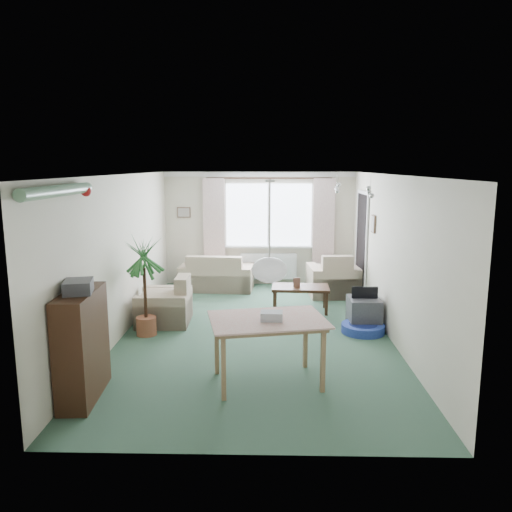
{
  "coord_description": "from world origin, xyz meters",
  "views": [
    {
      "loc": [
        0.18,
        -7.28,
        2.53
      ],
      "look_at": [
        0.0,
        0.3,
        1.15
      ],
      "focal_mm": 35.0,
      "sensor_mm": 36.0,
      "label": 1
    }
  ],
  "objects_px": {
    "armchair_corner": "(333,274)",
    "pet_bed": "(363,328)",
    "bookshelf": "(82,345)",
    "houseplant": "(145,287)",
    "dining_table": "(268,352)",
    "coffee_table": "(300,299)",
    "sofa": "(217,272)",
    "armchair_left": "(164,300)",
    "tv_cube": "(364,313)"
  },
  "relations": [
    {
      "from": "armchair_corner",
      "to": "pet_bed",
      "type": "xyz_separation_m",
      "value": [
        0.17,
        -2.26,
        -0.36
      ]
    },
    {
      "from": "bookshelf",
      "to": "houseplant",
      "type": "xyz_separation_m",
      "value": [
        0.19,
        2.06,
        0.15
      ]
    },
    {
      "from": "dining_table",
      "to": "pet_bed",
      "type": "xyz_separation_m",
      "value": [
        1.47,
        1.82,
        -0.32
      ]
    },
    {
      "from": "coffee_table",
      "to": "dining_table",
      "type": "xyz_separation_m",
      "value": [
        -0.57,
        -2.95,
        0.16
      ]
    },
    {
      "from": "coffee_table",
      "to": "houseplant",
      "type": "relative_size",
      "value": 0.66
    },
    {
      "from": "sofa",
      "to": "coffee_table",
      "type": "height_order",
      "value": "sofa"
    },
    {
      "from": "sofa",
      "to": "pet_bed",
      "type": "distance_m",
      "value": 3.68
    },
    {
      "from": "houseplant",
      "to": "dining_table",
      "type": "xyz_separation_m",
      "value": [
        1.83,
        -1.64,
        -0.37
      ]
    },
    {
      "from": "coffee_table",
      "to": "pet_bed",
      "type": "xyz_separation_m",
      "value": [
        0.89,
        -1.13,
        -0.16
      ]
    },
    {
      "from": "coffee_table",
      "to": "dining_table",
      "type": "height_order",
      "value": "dining_table"
    },
    {
      "from": "armchair_left",
      "to": "pet_bed",
      "type": "height_order",
      "value": "armchair_left"
    },
    {
      "from": "tv_cube",
      "to": "pet_bed",
      "type": "xyz_separation_m",
      "value": [
        -0.05,
        -0.23,
        -0.18
      ]
    },
    {
      "from": "bookshelf",
      "to": "houseplant",
      "type": "distance_m",
      "value": 2.07
    },
    {
      "from": "armchair_left",
      "to": "pet_bed",
      "type": "xyz_separation_m",
      "value": [
        3.15,
        -0.42,
        -0.32
      ]
    },
    {
      "from": "bookshelf",
      "to": "pet_bed",
      "type": "distance_m",
      "value": 4.18
    },
    {
      "from": "coffee_table",
      "to": "tv_cube",
      "type": "bearing_deg",
      "value": -43.79
    },
    {
      "from": "houseplant",
      "to": "armchair_corner",
      "type": "bearing_deg",
      "value": 38.02
    },
    {
      "from": "armchair_corner",
      "to": "armchair_left",
      "type": "height_order",
      "value": "armchair_corner"
    },
    {
      "from": "armchair_left",
      "to": "dining_table",
      "type": "relative_size",
      "value": 0.71
    },
    {
      "from": "sofa",
      "to": "dining_table",
      "type": "xyz_separation_m",
      "value": [
        1.06,
        -4.49,
        0.01
      ]
    },
    {
      "from": "dining_table",
      "to": "pet_bed",
      "type": "relative_size",
      "value": 1.86
    },
    {
      "from": "bookshelf",
      "to": "tv_cube",
      "type": "relative_size",
      "value": 2.25
    },
    {
      "from": "armchair_left",
      "to": "bookshelf",
      "type": "xyz_separation_m",
      "value": [
        -0.34,
        -2.66,
        0.21
      ]
    },
    {
      "from": "sofa",
      "to": "bookshelf",
      "type": "relative_size",
      "value": 1.24
    },
    {
      "from": "coffee_table",
      "to": "pet_bed",
      "type": "bearing_deg",
      "value": -51.68
    },
    {
      "from": "tv_cube",
      "to": "armchair_left",
      "type": "bearing_deg",
      "value": 175.7
    },
    {
      "from": "sofa",
      "to": "coffee_table",
      "type": "bearing_deg",
      "value": 140.52
    },
    {
      "from": "armchair_corner",
      "to": "armchair_left",
      "type": "relative_size",
      "value": 1.1
    },
    {
      "from": "armchair_left",
      "to": "tv_cube",
      "type": "height_order",
      "value": "armchair_left"
    },
    {
      "from": "armchair_left",
      "to": "houseplant",
      "type": "bearing_deg",
      "value": -15.49
    },
    {
      "from": "coffee_table",
      "to": "dining_table",
      "type": "relative_size",
      "value": 0.81
    },
    {
      "from": "dining_table",
      "to": "pet_bed",
      "type": "distance_m",
      "value": 2.36
    },
    {
      "from": "bookshelf",
      "to": "coffee_table",
      "type": "bearing_deg",
      "value": 49.16
    },
    {
      "from": "bookshelf",
      "to": "tv_cube",
      "type": "bearing_deg",
      "value": 31.62
    },
    {
      "from": "houseplant",
      "to": "dining_table",
      "type": "distance_m",
      "value": 2.49
    },
    {
      "from": "sofa",
      "to": "armchair_corner",
      "type": "bearing_deg",
      "value": 174.0
    },
    {
      "from": "houseplant",
      "to": "tv_cube",
      "type": "height_order",
      "value": "houseplant"
    },
    {
      "from": "armchair_left",
      "to": "pet_bed",
      "type": "relative_size",
      "value": 1.31
    },
    {
      "from": "bookshelf",
      "to": "armchair_corner",
      "type": "bearing_deg",
      "value": 50.37
    },
    {
      "from": "armchair_left",
      "to": "pet_bed",
      "type": "distance_m",
      "value": 3.19
    },
    {
      "from": "coffee_table",
      "to": "pet_bed",
      "type": "distance_m",
      "value": 1.45
    },
    {
      "from": "armchair_left",
      "to": "houseplant",
      "type": "xyz_separation_m",
      "value": [
        -0.15,
        -0.6,
        0.37
      ]
    },
    {
      "from": "coffee_table",
      "to": "tv_cube",
      "type": "height_order",
      "value": "tv_cube"
    },
    {
      "from": "armchair_corner",
      "to": "houseplant",
      "type": "bearing_deg",
      "value": 33.72
    },
    {
      "from": "dining_table",
      "to": "bookshelf",
      "type": "bearing_deg",
      "value": -168.31
    },
    {
      "from": "pet_bed",
      "to": "bookshelf",
      "type": "bearing_deg",
      "value": -147.29
    },
    {
      "from": "armchair_corner",
      "to": "dining_table",
      "type": "height_order",
      "value": "armchair_corner"
    },
    {
      "from": "sofa",
      "to": "tv_cube",
      "type": "xyz_separation_m",
      "value": [
        2.57,
        -2.44,
        -0.13
      ]
    },
    {
      "from": "bookshelf",
      "to": "dining_table",
      "type": "bearing_deg",
      "value": 8.43
    },
    {
      "from": "armchair_corner",
      "to": "pet_bed",
      "type": "distance_m",
      "value": 2.29
    }
  ]
}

